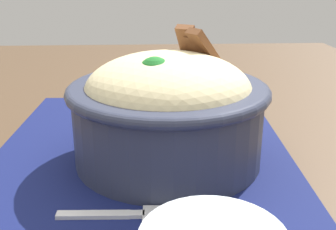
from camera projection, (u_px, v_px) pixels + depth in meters
name	position (u px, v px, depth m)	size (l,w,h in m)	color
table	(155.00, 194.00, 0.48)	(1.39, 0.96, 0.72)	#4C3826
placemat	(141.00, 165.00, 0.44)	(0.47, 0.33, 0.00)	#11194C
bowl	(168.00, 107.00, 0.43)	(0.21, 0.21, 0.14)	#2D3347
fork	(138.00, 214.00, 0.34)	(0.02, 0.12, 0.00)	silver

